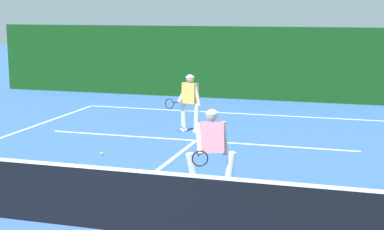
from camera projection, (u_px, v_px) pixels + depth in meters
ground_plane at (83, 227)px, 9.28m from camera, size 80.00×80.00×0.00m
court_line_baseline_far at (232, 113)px, 19.39m from camera, size 10.32×0.10×0.01m
court_line_service at (196, 140)px, 15.37m from camera, size 8.41×0.10×0.01m
court_line_centre at (153, 173)px, 12.30m from camera, size 0.10×6.40×0.01m
tennis_net at (82, 196)px, 9.18m from camera, size 11.30×0.09×1.09m
player_near at (212, 148)px, 10.72m from camera, size 0.94×0.96×1.64m
player_far at (190, 101)px, 16.27m from camera, size 0.95×0.86×1.64m
tennis_ball at (102, 154)px, 13.85m from camera, size 0.07×0.07×0.07m
back_fence_windscreen at (250, 63)px, 22.09m from camera, size 21.20×0.12×2.78m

